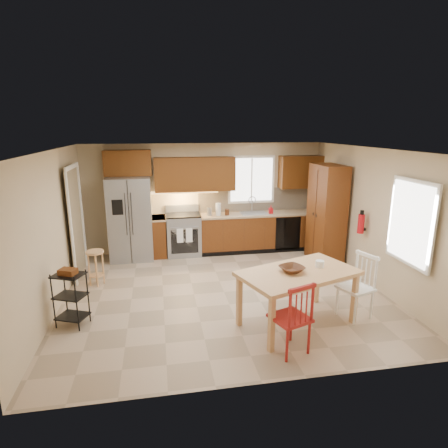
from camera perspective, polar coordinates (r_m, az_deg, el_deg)
floor at (r=6.78m, az=0.01°, el=-10.32°), size 5.50×5.50×0.00m
ceiling at (r=6.16m, az=0.01°, el=11.27°), size 5.50×5.00×0.02m
wall_back at (r=8.77m, az=-2.88°, el=4.03°), size 5.50×0.02×2.50m
wall_front at (r=4.05m, az=6.34°, el=-8.92°), size 5.50×0.02×2.50m
wall_left at (r=6.48m, az=-24.68°, el=-1.14°), size 0.02×5.00×2.50m
wall_right at (r=7.34m, az=21.64°, el=0.91°), size 0.02×5.00×2.50m
refrigerator at (r=8.43m, az=-14.05°, el=0.80°), size 0.92×0.75×1.82m
range_stove at (r=8.60m, az=-6.18°, el=-1.67°), size 0.76×0.63×0.92m
base_cabinet_narrow at (r=8.60m, az=-9.85°, el=-1.88°), size 0.30×0.60×0.90m
base_cabinet_run at (r=8.92m, az=5.68°, el=-1.12°), size 2.92×0.60×0.90m
dishwasher at (r=8.82m, az=9.70°, el=-1.44°), size 0.60×0.02×0.78m
backsplash at (r=9.02m, az=5.31°, el=3.80°), size 2.92×0.03×0.55m
upper_over_fridge at (r=8.43m, az=-14.47°, el=9.00°), size 1.00×0.35×0.55m
upper_left_block at (r=8.48m, az=-4.47°, el=7.57°), size 1.80×0.35×0.75m
upper_right_block at (r=9.08m, az=11.59°, el=7.78°), size 1.00×0.35×0.75m
window_back at (r=8.89m, az=4.20°, el=6.76°), size 1.12×0.04×1.12m
sink at (r=8.77m, az=4.56°, el=1.39°), size 0.62×0.46×0.16m
undercab_glow at (r=8.49m, az=-6.42°, el=4.84°), size 1.60×0.30×0.01m
soap_bottle at (r=8.75m, az=7.15°, el=2.20°), size 0.09×0.09×0.19m
paper_towel at (r=8.51m, az=-0.89°, el=2.27°), size 0.12×0.12×0.28m
canister_steel at (r=8.49m, az=-2.22°, el=1.89°), size 0.11×0.11×0.18m
canister_wood at (r=8.53m, az=0.47°, el=1.82°), size 0.10×0.10×0.14m
pantry at (r=8.26m, az=15.32°, el=1.44°), size 0.50×0.95×2.10m
fire_extinguisher at (r=7.44m, az=20.15°, el=0.03°), size 0.12×0.12×0.36m
window_right at (r=6.34m, az=26.63°, el=0.19°), size 0.04×1.02×1.32m
doorway at (r=7.74m, az=-21.66°, el=0.04°), size 0.04×0.95×2.10m
dining_table at (r=5.72m, az=11.09°, el=-11.05°), size 1.90×1.45×0.82m
chair_red at (r=5.03m, az=10.03°, el=-13.72°), size 0.59×0.59×0.99m
chair_white at (r=6.12m, az=19.40°, el=-9.03°), size 0.59×0.59×0.99m
table_bowl at (r=5.52m, az=10.28°, el=-7.22°), size 0.44×0.44×0.08m
table_jar at (r=5.77m, az=14.37°, el=-6.12°), size 0.17×0.17×0.15m
bar_stool at (r=7.35m, az=-18.90°, el=-6.35°), size 0.33×0.33×0.66m
utility_cart at (r=6.01m, az=-22.30°, el=-10.50°), size 0.51×0.46×0.84m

